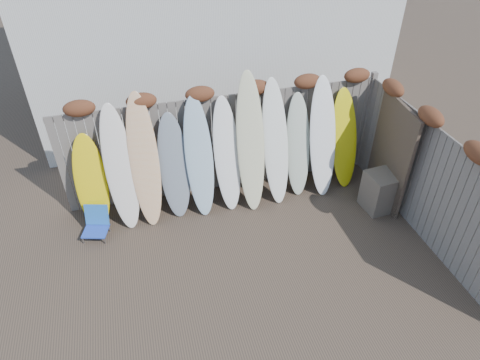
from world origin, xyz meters
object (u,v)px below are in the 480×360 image
object	(u,v)px
lattice_panel	(391,154)
beach_chair	(96,223)
wooden_crate	(383,191)
surfboard_0	(91,183)

from	to	relation	value
lattice_panel	beach_chair	bearing A→B (deg)	-177.59
beach_chair	wooden_crate	world-z (taller)	wooden_crate
beach_chair	surfboard_0	distance (m)	0.71
beach_chair	surfboard_0	bearing A→B (deg)	85.05
wooden_crate	lattice_panel	world-z (taller)	lattice_panel
beach_chair	wooden_crate	distance (m)	5.25
beach_chair	surfboard_0	xyz separation A→B (m)	(0.03, 0.39, 0.59)
lattice_panel	wooden_crate	bearing A→B (deg)	-117.74
wooden_crate	lattice_panel	bearing A→B (deg)	55.67
beach_chair	lattice_panel	distance (m)	5.45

